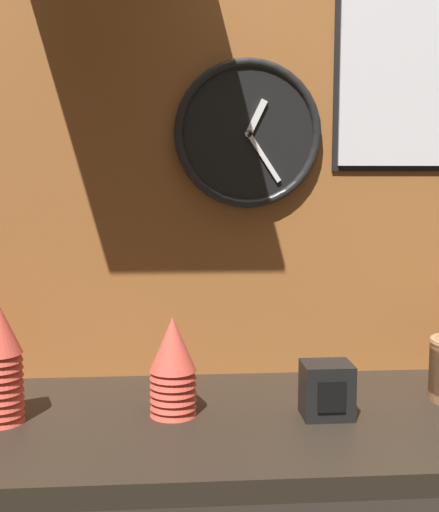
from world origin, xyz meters
The scene contains 5 objects.
ground_plane centered at (0.00, 0.00, -0.02)m, with size 1.60×0.56×0.04m, color black.
wall_tiled_back centered at (0.00, 0.27, 0.53)m, with size 1.60×0.03×1.05m.
cup_stack_center centered at (-0.11, 0.00, 0.10)m, with size 0.09×0.09×0.19m.
wall_clock centered at (0.06, 0.23, 0.55)m, with size 0.33×0.03×0.33m.
napkin_dispenser centered at (0.18, -0.03, 0.05)m, with size 0.09×0.08×0.10m.
Camera 1 is at (-0.11, -1.19, 0.45)m, focal length 45.00 mm.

